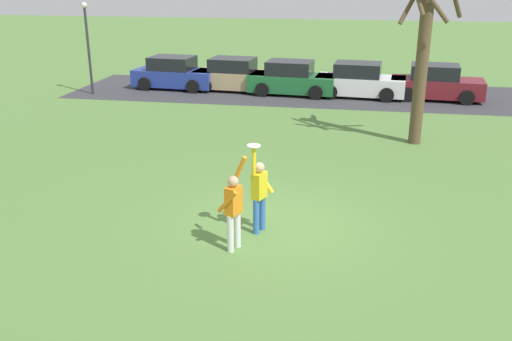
{
  "coord_description": "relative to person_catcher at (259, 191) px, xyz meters",
  "views": [
    {
      "loc": [
        1.67,
        -11.71,
        5.56
      ],
      "look_at": [
        -0.46,
        0.23,
        1.23
      ],
      "focal_mm": 39.1,
      "sensor_mm": 36.0,
      "label": 1
    }
  ],
  "objects": [
    {
      "name": "ground_plane",
      "position": [
        0.27,
        0.42,
        -0.98
      ],
      "size": [
        120.0,
        120.0,
        0.0
      ],
      "primitive_type": "plane",
      "color": "#567F3D"
    },
    {
      "name": "parked_car_white",
      "position": [
        2.16,
        15.12,
        -0.25
      ],
      "size": [
        4.24,
        2.3,
        1.59
      ],
      "rotation": [
        0.0,
        0.0,
        -0.08
      ],
      "color": "white",
      "rests_on": "ground_plane"
    },
    {
      "name": "parked_car_blue",
      "position": [
        -6.99,
        15.52,
        -0.25
      ],
      "size": [
        4.24,
        2.3,
        1.59
      ],
      "rotation": [
        0.0,
        0.0,
        -0.08
      ],
      "color": "#233893",
      "rests_on": "ground_plane"
    },
    {
      "name": "parked_car_green",
      "position": [
        -1.03,
        15.12,
        -0.25
      ],
      "size": [
        4.24,
        2.3,
        1.59
      ],
      "rotation": [
        0.0,
        0.0,
        -0.08
      ],
      "color": "#1E6633",
      "rests_on": "ground_plane"
    },
    {
      "name": "parked_car_maroon",
      "position": [
        5.62,
        15.17,
        -0.25
      ],
      "size": [
        4.24,
        2.3,
        1.59
      ],
      "rotation": [
        0.0,
        0.0,
        -0.08
      ],
      "color": "maroon",
      "rests_on": "ground_plane"
    },
    {
      "name": "parked_car_tan",
      "position": [
        -3.9,
        15.55,
        -0.25
      ],
      "size": [
        4.24,
        2.3,
        1.59
      ],
      "rotation": [
        0.0,
        0.0,
        -0.08
      ],
      "color": "tan",
      "rests_on": "ground_plane"
    },
    {
      "name": "person_catcher",
      "position": [
        0.0,
        0.0,
        0.0
      ],
      "size": [
        0.49,
        0.59,
        2.08
      ],
      "rotation": [
        0.0,
        0.0,
        -1.96
      ],
      "color": "#3366B7",
      "rests_on": "ground_plane"
    },
    {
      "name": "lamppost_by_lot",
      "position": [
        -10.49,
        13.5,
        1.6
      ],
      "size": [
        0.28,
        0.28,
        4.26
      ],
      "color": "#2D2D33",
      "rests_on": "ground_plane"
    },
    {
      "name": "frisbee_disc",
      "position": [
        -0.08,
        -0.21,
        1.11
      ],
      "size": [
        0.29,
        0.29,
        0.02
      ],
      "primitive_type": "cylinder",
      "color": "white",
      "rests_on": "person_catcher"
    },
    {
      "name": "person_defender",
      "position": [
        -0.38,
        -0.93,
        -0.0
      ],
      "size": [
        0.58,
        0.64,
        2.04
      ],
      "rotation": [
        0.0,
        0.0,
        1.19
      ],
      "color": "silver",
      "rests_on": "ground_plane"
    },
    {
      "name": "bare_tree_tall",
      "position": [
        4.07,
        7.77,
        2.39
      ],
      "size": [
        2.04,
        2.03,
        6.1
      ],
      "color": "brown",
      "rests_on": "ground_plane"
    },
    {
      "name": "parking_strip",
      "position": [
        -0.82,
        15.5,
        -0.98
      ],
      "size": [
        21.78,
        6.4,
        0.01
      ],
      "primitive_type": "cube",
      "color": "#38383D",
      "rests_on": "ground_plane"
    }
  ]
}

